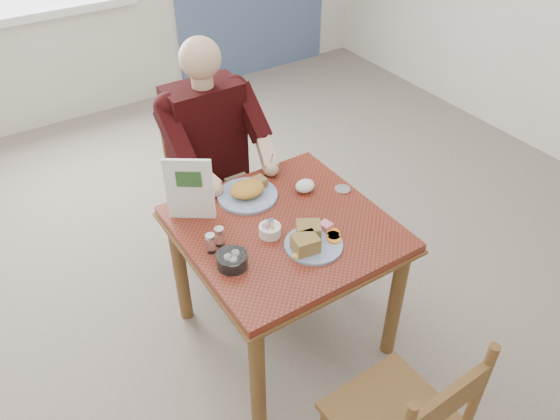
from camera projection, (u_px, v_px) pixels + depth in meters
floor at (284, 331)px, 2.95m from camera, size 6.00×6.00×0.00m
lemon_wedge at (299, 255)px, 2.31m from camera, size 0.07×0.05×0.03m
napkin at (305, 186)px, 2.68m from camera, size 0.11×0.10×0.06m
metal_dish at (343, 189)px, 2.70m from camera, size 0.10×0.10×0.01m
table at (284, 243)px, 2.56m from camera, size 0.92×0.92×0.75m
chair_far at (210, 187)px, 3.18m from camera, size 0.42×0.42×0.95m
diner at (212, 145)px, 2.92m from camera, size 0.53×0.56×1.39m
near_plate at (311, 240)px, 2.36m from camera, size 0.32×0.32×0.09m
far_plate at (248, 191)px, 2.64m from camera, size 0.32×0.32×0.08m
caddy at (270, 230)px, 2.42m from camera, size 0.13×0.13×0.07m
shakers at (215, 240)px, 2.34m from camera, size 0.11×0.07×0.09m
creamer at (232, 260)px, 2.26m from camera, size 0.16×0.16×0.06m
menu at (190, 189)px, 2.44m from camera, size 0.19×0.14×0.32m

